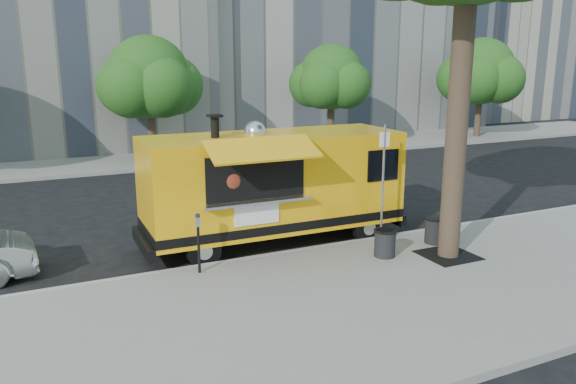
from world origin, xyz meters
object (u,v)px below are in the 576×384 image
food_truck (273,184)px  trash_bin_left (435,229)px  sign_post (383,179)px  far_tree_c (332,77)px  parking_meter (198,236)px  far_tree_b (149,77)px  far_tree_d (481,71)px  trash_bin_right (385,242)px

food_truck → trash_bin_left: size_ratio=10.40×
sign_post → food_truck: food_truck is taller
far_tree_c → trash_bin_left: bearing=-109.5°
parking_meter → food_truck: bearing=32.3°
far_tree_b → far_tree_c: bearing=-1.9°
far_tree_d → trash_bin_left: size_ratio=8.59×
far_tree_d → parking_meter: size_ratio=4.23×
food_truck → trash_bin_left: bearing=-30.1°
far_tree_d → sign_post: (-16.45, -14.15, -2.04)m
sign_post → trash_bin_left: size_ratio=4.57×
sign_post → trash_bin_right: size_ratio=4.67×
far_tree_c → far_tree_b: bearing=178.1°
parking_meter → food_truck: (2.41, 1.52, 0.60)m
far_tree_c → parking_meter: bearing=-128.7°
far_tree_b → sign_post: far_tree_b is taller
sign_post → trash_bin_right: (-0.33, -0.65, -1.36)m
food_truck → far_tree_c: bearing=55.6°
parking_meter → sign_post: bearing=-2.5°
parking_meter → trash_bin_left: (5.92, -0.57, -0.48)m
far_tree_b → far_tree_d: size_ratio=0.97×
far_tree_d → food_truck: (-18.59, -12.43, -2.31)m
far_tree_c → far_tree_d: bearing=1.1°
far_tree_c → trash_bin_right: size_ratio=8.11×
sign_post → trash_bin_right: bearing=-117.0°
parking_meter → trash_bin_right: (4.22, -0.85, -0.49)m
far_tree_b → food_truck: bearing=-88.1°
food_truck → far_tree_b: bearing=92.5°
parking_meter → trash_bin_right: parking_meter is taller
parking_meter → trash_bin_right: size_ratio=2.08×
far_tree_d → trash_bin_right: far_tree_d is taller
far_tree_b → parking_meter: 14.48m
far_tree_b → trash_bin_right: size_ratio=8.56×
food_truck → trash_bin_right: bearing=-52.0°
far_tree_b → sign_post: 14.61m
far_tree_c → trash_bin_left: (-5.08, -14.32, -3.22)m
parking_meter → trash_bin_left: bearing=-5.5°
parking_meter → far_tree_c: bearing=51.3°
sign_post → food_truck: bearing=141.2°
far_tree_b → far_tree_c: 9.01m
food_truck → parking_meter: bearing=-147.1°
trash_bin_left → far_tree_c: bearing=70.5°
far_tree_c → food_truck: 15.10m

